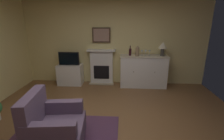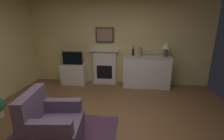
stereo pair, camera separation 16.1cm
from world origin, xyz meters
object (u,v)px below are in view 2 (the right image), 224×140
Objects in this scene: wine_glass_center at (149,52)px; vase_decorative at (140,51)px; wine_glass_left at (145,52)px; armchair at (51,124)px; sideboard_cabinet at (146,72)px; wine_bottle at (133,52)px; wine_glass_right at (153,52)px; fireplace_unit at (105,67)px; tv_cabinet at (74,74)px; tv_set at (72,58)px; table_lamp at (166,47)px; framed_picture at (105,35)px.

vase_decorative reaches higher than wine_glass_center.
wine_glass_left is 0.18× the size of armchair.
wine_bottle is at bearing -179.51° from sideboard_cabinet.
sideboard_cabinet is 8.45× the size of wine_glass_right.
fireplace_unit is 1.01m from tv_cabinet.
fireplace_unit reaches higher than tv_set.
wine_glass_left is 0.27× the size of tv_set.
vase_decorative reaches higher than fireplace_unit.
table_lamp is 1.38× the size of wine_bottle.
wine_bottle is 1.99m from tv_cabinet.
wine_glass_right is 2.42m from tv_set.
tv_cabinet is at bearing -170.55° from fireplace_unit.
tv_cabinet is 2.75m from armchair.
wine_glass_right is at bearing -0.15° from tv_set.
wine_glass_right is (0.56, -0.01, 0.01)m from wine_bottle.
framed_picture reaches higher than tv_cabinet.
wine_glass_center is at bearing 177.26° from table_lamp.
vase_decorative is at bearing -1.81° from tv_cabinet.
wine_glass_right is at bearing -9.38° from framed_picture.
fireplace_unit is at bearing -90.00° from framed_picture.
wine_glass_right is at bearing -0.92° from wine_glass_left.
tv_set is at bearing 179.85° from wine_glass_right.
table_lamp is 0.53× the size of tv_cabinet.
wine_bottle is (0.87, -0.18, 0.52)m from fireplace_unit.
tv_set is at bearing -179.23° from wine_glass_center.
tv_cabinet is at bearing 90.00° from tv_set.
wine_bottle is 1.76× the size of wine_glass_left.
wine_glass_center is 2.31m from tv_set.
wine_bottle reaches higher than wine_glass_center.
wine_glass_right is at bearing -18.71° from wine_glass_center.
fireplace_unit is 1.44m from wine_glass_center.
sideboard_cabinet is 0.60m from wine_glass_center.
vase_decorative is (-0.72, -0.05, -0.14)m from table_lamp.
table_lamp is 2.80m from tv_set.
vase_decorative reaches higher than tv_set.
table_lamp reaches higher than vase_decorative.
wine_glass_right is at bearing -1.11° from wine_bottle.
vase_decorative reaches higher than wine_glass_right.
sideboard_cabinet is 4.96× the size of vase_decorative.
framed_picture reaches higher than wine_glass_center.
framed_picture reaches higher than fireplace_unit.
tv_set is (-2.41, 0.01, -0.24)m from wine_glass_right.
wine_glass_right is (0.22, -0.00, 0.00)m from wine_glass_left.
armchair is at bearing -119.38° from vase_decorative.
armchair is at bearing -78.00° from tv_cabinet.
wine_bottle is at bearing 178.89° from wine_glass_right.
armchair is (-1.68, -2.68, -0.10)m from sideboard_cabinet.
table_lamp is 0.94m from wine_bottle.
tv_cabinet is at bearing 102.00° from armchair.
wine_bottle is 1.76× the size of wine_glass_center.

